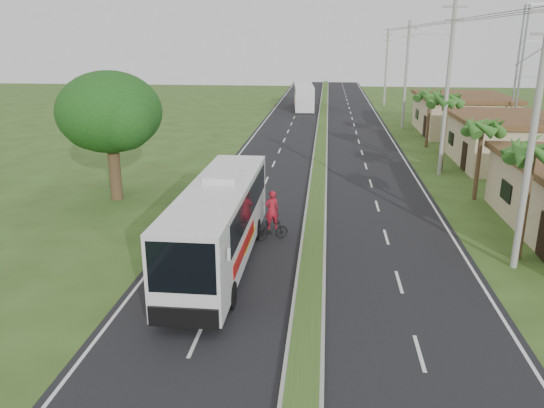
# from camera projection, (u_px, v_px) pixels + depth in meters

# --- Properties ---
(ground) EXTENTS (180.00, 180.00, 0.00)m
(ground) POSITION_uv_depth(u_px,v_px,m) (311.00, 278.00, 21.34)
(ground) COLOR #31481A
(ground) RESTS_ON ground
(road_asphalt) EXTENTS (14.00, 160.00, 0.02)m
(road_asphalt) POSITION_uv_depth(u_px,v_px,m) (319.00, 165.00, 40.32)
(road_asphalt) COLOR black
(road_asphalt) RESTS_ON ground
(median_strip) EXTENTS (1.20, 160.00, 0.18)m
(median_strip) POSITION_uv_depth(u_px,v_px,m) (319.00, 164.00, 40.29)
(median_strip) COLOR gray
(median_strip) RESTS_ON ground
(lane_edge_left) EXTENTS (0.12, 160.00, 0.01)m
(lane_edge_left) POSITION_uv_depth(u_px,v_px,m) (233.00, 163.00, 40.98)
(lane_edge_left) COLOR silver
(lane_edge_left) RESTS_ON ground
(lane_edge_right) EXTENTS (0.12, 160.00, 0.01)m
(lane_edge_right) POSITION_uv_depth(u_px,v_px,m) (409.00, 167.00, 39.67)
(lane_edge_right) COLOR silver
(lane_edge_right) RESTS_ON ground
(shop_mid) EXTENTS (7.60, 10.60, 3.67)m
(shop_mid) POSITION_uv_depth(u_px,v_px,m) (505.00, 140.00, 40.30)
(shop_mid) COLOR tan
(shop_mid) RESTS_ON ground
(shop_far) EXTENTS (8.60, 11.60, 3.82)m
(shop_far) POSITION_uv_depth(u_px,v_px,m) (461.00, 114.00, 53.56)
(shop_far) COLOR tan
(shop_far) RESTS_ON ground
(palm_verge_a) EXTENTS (2.40, 2.40, 5.45)m
(palm_verge_a) POSITION_uv_depth(u_px,v_px,m) (533.00, 152.00, 21.89)
(palm_verge_a) COLOR #473321
(palm_verge_a) RESTS_ON ground
(palm_verge_b) EXTENTS (2.40, 2.40, 5.05)m
(palm_verge_b) POSITION_uv_depth(u_px,v_px,m) (482.00, 127.00, 30.51)
(palm_verge_b) COLOR #473321
(palm_verge_b) RESTS_ON ground
(palm_verge_c) EXTENTS (2.40, 2.40, 5.85)m
(palm_verge_c) POSITION_uv_depth(u_px,v_px,m) (447.00, 100.00, 36.98)
(palm_verge_c) COLOR #473321
(palm_verge_c) RESTS_ON ground
(palm_verge_d) EXTENTS (2.40, 2.40, 5.25)m
(palm_verge_d) POSITION_uv_depth(u_px,v_px,m) (431.00, 95.00, 45.65)
(palm_verge_d) COLOR #473321
(palm_verge_d) RESTS_ON ground
(shade_tree) EXTENTS (6.30, 6.00, 7.54)m
(shade_tree) POSITION_uv_depth(u_px,v_px,m) (108.00, 115.00, 30.53)
(shade_tree) COLOR #473321
(shade_tree) RESTS_ON ground
(utility_pole_a) EXTENTS (1.60, 0.28, 11.00)m
(utility_pole_a) POSITION_uv_depth(u_px,v_px,m) (533.00, 134.00, 20.71)
(utility_pole_a) COLOR gray
(utility_pole_a) RESTS_ON ground
(utility_pole_b) EXTENTS (3.20, 0.28, 12.00)m
(utility_pole_b) POSITION_uv_depth(u_px,v_px,m) (447.00, 85.00, 35.73)
(utility_pole_b) COLOR gray
(utility_pole_b) RESTS_ON ground
(utility_pole_c) EXTENTS (1.60, 0.28, 11.00)m
(utility_pole_c) POSITION_uv_depth(u_px,v_px,m) (406.00, 74.00, 54.88)
(utility_pole_c) COLOR gray
(utility_pole_c) RESTS_ON ground
(utility_pole_d) EXTENTS (1.60, 0.28, 10.50)m
(utility_pole_d) POSITION_uv_depth(u_px,v_px,m) (386.00, 67.00, 73.94)
(utility_pole_d) COLOR gray
(utility_pole_d) RESTS_ON ground
(coach_bus_main) EXTENTS (2.55, 11.73, 3.79)m
(coach_bus_main) POSITION_uv_depth(u_px,v_px,m) (220.00, 218.00, 22.05)
(coach_bus_main) COLOR silver
(coach_bus_main) RESTS_ON ground
(coach_bus_far) EXTENTS (3.23, 11.23, 3.23)m
(coach_bus_far) POSITION_uv_depth(u_px,v_px,m) (304.00, 95.00, 72.02)
(coach_bus_far) COLOR white
(coach_bus_far) RESTS_ON ground
(motorcyclist) EXTENTS (1.66, 1.09, 2.44)m
(motorcyclist) POSITION_uv_depth(u_px,v_px,m) (272.00, 221.00, 25.17)
(motorcyclist) COLOR black
(motorcyclist) RESTS_ON ground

